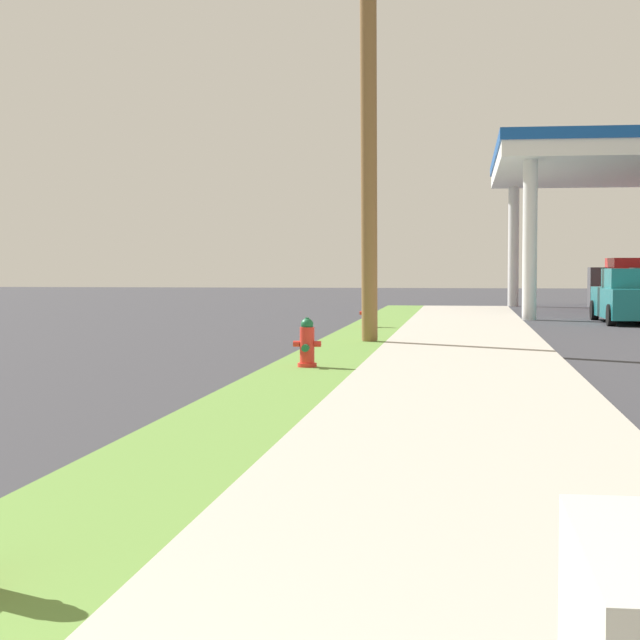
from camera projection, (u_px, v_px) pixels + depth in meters
fire_hydrant_second at (307, 345)px, 16.02m from camera, size 0.42×0.38×0.74m
fire_hydrant_third at (368, 314)px, 26.64m from camera, size 0.42×0.37×0.74m
utility_pole_midground at (368, 72)px, 20.57m from camera, size 0.39×2.32×10.37m
car_teal_by_near_pump at (633, 298)px, 30.70m from camera, size 2.00×4.53×1.57m
car_black_by_far_pump at (624, 288)px, 44.32m from camera, size 2.01×4.53×1.57m
truck_red_at_forecourt at (638, 285)px, 41.20m from camera, size 2.37×5.49×1.97m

